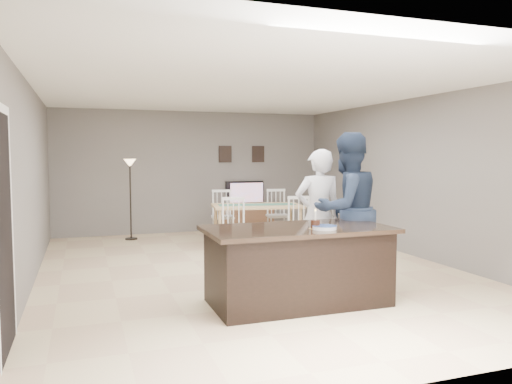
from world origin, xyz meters
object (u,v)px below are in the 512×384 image
object	(u,v)px
man	(347,209)
floor_lamp	(130,177)
plate_stack	(324,227)
kitchen_island	(298,265)
woman	(318,215)
birthday_cake	(315,224)
tv_console	(247,217)
television	(246,193)
dining_table	(257,212)

from	to	relation	value
man	floor_lamp	xyz separation A→B (m)	(-2.38, 4.62, 0.26)
plate_stack	kitchen_island	bearing A→B (deg)	128.61
woman	man	bearing A→B (deg)	129.20
woman	plate_stack	xyz separation A→B (m)	(-0.51, -1.18, 0.02)
man	birthday_cake	xyz separation A→B (m)	(-0.82, -0.73, -0.06)
woman	tv_console	bearing A→B (deg)	-88.82
woman	plate_stack	size ratio (longest dim) A/B	6.55
kitchen_island	woman	xyz separation A→B (m)	(0.72, 0.92, 0.45)
plate_stack	floor_lamp	distance (m)	5.69
man	television	bearing A→B (deg)	-102.92
woman	dining_table	size ratio (longest dim) A/B	0.86
tv_console	woman	size ratio (longest dim) A/B	0.66
television	dining_table	bearing A→B (deg)	78.01
kitchen_island	floor_lamp	bearing A→B (deg)	105.44
television	birthday_cake	xyz separation A→B (m)	(-1.07, -5.82, 0.09)
kitchen_island	birthday_cake	world-z (taller)	birthday_cake
kitchen_island	television	size ratio (longest dim) A/B	2.35
woman	plate_stack	distance (m)	1.29
man	floor_lamp	bearing A→B (deg)	-72.88
woman	dining_table	distance (m)	2.76
birthday_cake	plate_stack	xyz separation A→B (m)	(0.08, -0.08, -0.03)
tv_console	man	size ratio (longest dim) A/B	0.59
television	floor_lamp	world-z (taller)	floor_lamp
woman	dining_table	xyz separation A→B (m)	(0.06, 2.75, -0.26)
kitchen_island	woman	distance (m)	1.25
man	birthday_cake	bearing A→B (deg)	31.68
television	floor_lamp	xyz separation A→B (m)	(-2.63, -0.47, 0.42)
birthday_cake	plate_stack	distance (m)	0.11
plate_stack	dining_table	xyz separation A→B (m)	(0.57, 3.93, -0.27)
kitchen_island	dining_table	distance (m)	3.76
dining_table	plate_stack	bearing A→B (deg)	-89.29
woman	birthday_cake	distance (m)	1.25
plate_stack	television	bearing A→B (deg)	80.45
woman	kitchen_island	bearing A→B (deg)	59.19
plate_stack	floor_lamp	xyz separation A→B (m)	(-1.64, 5.43, 0.36)
tv_console	dining_table	world-z (taller)	dining_table
plate_stack	woman	bearing A→B (deg)	66.63
tv_console	birthday_cake	world-z (taller)	birthday_cake
woman	birthday_cake	size ratio (longest dim) A/B	8.19
dining_table	floor_lamp	world-z (taller)	floor_lamp
kitchen_island	woman	world-z (taller)	woman
television	plate_stack	size ratio (longest dim) A/B	3.30
television	man	bearing A→B (deg)	87.19
television	dining_table	xyz separation A→B (m)	(-0.42, -1.97, -0.21)
birthday_cake	floor_lamp	xyz separation A→B (m)	(-1.56, 5.36, 0.33)
woman	birthday_cake	bearing A→B (deg)	69.11
dining_table	man	bearing A→B (deg)	-77.88
tv_console	floor_lamp	bearing A→B (deg)	-171.43
television	dining_table	distance (m)	2.03
man	floor_lamp	world-z (taller)	man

